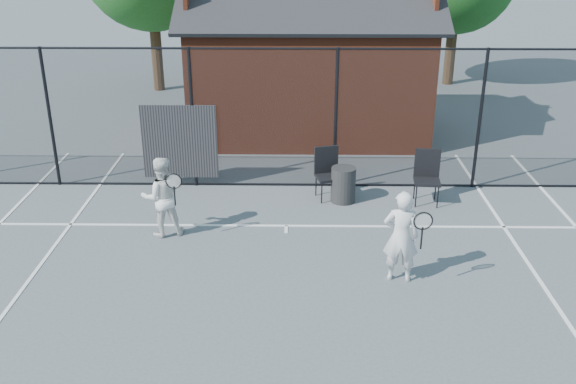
{
  "coord_description": "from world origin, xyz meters",
  "views": [
    {
      "loc": [
        0.19,
        -7.91,
        5.35
      ],
      "look_at": [
        0.04,
        2.06,
        1.1
      ],
      "focal_mm": 40.0,
      "sensor_mm": 36.0,
      "label": 1
    }
  ],
  "objects_px": {
    "player_back": "(162,197)",
    "waste_bin": "(343,185)",
    "player_front": "(401,236)",
    "chair_right": "(427,179)",
    "clubhouse": "(309,72)",
    "chair_left": "(329,175)"
  },
  "relations": [
    {
      "from": "chair_right",
      "to": "clubhouse",
      "type": "bearing_deg",
      "value": 120.36
    },
    {
      "from": "player_back",
      "to": "chair_left",
      "type": "bearing_deg",
      "value": 28.64
    },
    {
      "from": "clubhouse",
      "to": "chair_right",
      "type": "height_order",
      "value": "clubhouse"
    },
    {
      "from": "chair_right",
      "to": "waste_bin",
      "type": "distance_m",
      "value": 1.69
    },
    {
      "from": "chair_right",
      "to": "waste_bin",
      "type": "bearing_deg",
      "value": -177.88
    },
    {
      "from": "waste_bin",
      "to": "clubhouse",
      "type": "bearing_deg",
      "value": 97.61
    },
    {
      "from": "clubhouse",
      "to": "player_back",
      "type": "xyz_separation_m",
      "value": [
        -2.74,
        -6.37,
        -0.86
      ]
    },
    {
      "from": "player_front",
      "to": "waste_bin",
      "type": "height_order",
      "value": "player_front"
    },
    {
      "from": "player_front",
      "to": "player_back",
      "type": "relative_size",
      "value": 1.03
    },
    {
      "from": "player_back",
      "to": "waste_bin",
      "type": "height_order",
      "value": "player_back"
    },
    {
      "from": "player_back",
      "to": "chair_right",
      "type": "xyz_separation_m",
      "value": [
        5.06,
        1.47,
        -0.21
      ]
    },
    {
      "from": "player_front",
      "to": "player_back",
      "type": "xyz_separation_m",
      "value": [
        -4.08,
        1.55,
        -0.02
      ]
    },
    {
      "from": "player_back",
      "to": "chair_right",
      "type": "bearing_deg",
      "value": 16.17
    },
    {
      "from": "player_back",
      "to": "chair_left",
      "type": "height_order",
      "value": "player_back"
    },
    {
      "from": "chair_left",
      "to": "chair_right",
      "type": "height_order",
      "value": "chair_right"
    },
    {
      "from": "player_back",
      "to": "waste_bin",
      "type": "relative_size",
      "value": 2.05
    },
    {
      "from": "player_front",
      "to": "chair_right",
      "type": "relative_size",
      "value": 1.43
    },
    {
      "from": "player_front",
      "to": "chair_right",
      "type": "height_order",
      "value": "player_front"
    },
    {
      "from": "clubhouse",
      "to": "waste_bin",
      "type": "xyz_separation_m",
      "value": [
        0.64,
        -4.82,
        -1.24
      ]
    },
    {
      "from": "clubhouse",
      "to": "player_back",
      "type": "height_order",
      "value": "clubhouse"
    },
    {
      "from": "clubhouse",
      "to": "chair_right",
      "type": "xyz_separation_m",
      "value": [
        2.32,
        -4.9,
        -1.07
      ]
    },
    {
      "from": "chair_left",
      "to": "waste_bin",
      "type": "height_order",
      "value": "chair_left"
    }
  ]
}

